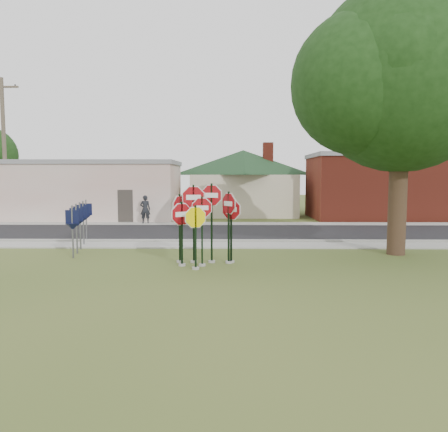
{
  "coord_description": "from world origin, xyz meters",
  "views": [
    {
      "loc": [
        0.91,
        -13.69,
        3.08
      ],
      "look_at": [
        0.7,
        2.0,
        1.65
      ],
      "focal_mm": 35.0,
      "sensor_mm": 36.0,
      "label": 1
    }
  ],
  "objects_px": {
    "stop_sign_yellow": "(195,230)",
    "stop_sign_center": "(202,222)",
    "pedestrian": "(145,209)",
    "utility_pole_near": "(4,148)",
    "stop_sign_left": "(182,225)",
    "oak_tree": "(402,78)"
  },
  "relations": [
    {
      "from": "stop_sign_center",
      "to": "pedestrian",
      "type": "relative_size",
      "value": 1.38
    },
    {
      "from": "utility_pole_near",
      "to": "stop_sign_center",
      "type": "bearing_deg",
      "value": -45.26
    },
    {
      "from": "pedestrian",
      "to": "stop_sign_yellow",
      "type": "bearing_deg",
      "value": 103.11
    },
    {
      "from": "oak_tree",
      "to": "stop_sign_center",
      "type": "bearing_deg",
      "value": -162.43
    },
    {
      "from": "oak_tree",
      "to": "pedestrian",
      "type": "distance_m",
      "value": 17.22
    },
    {
      "from": "oak_tree",
      "to": "utility_pole_near",
      "type": "distance_m",
      "value": 24.55
    },
    {
      "from": "stop_sign_center",
      "to": "oak_tree",
      "type": "relative_size",
      "value": 0.23
    },
    {
      "from": "stop_sign_yellow",
      "to": "stop_sign_left",
      "type": "relative_size",
      "value": 0.96
    },
    {
      "from": "pedestrian",
      "to": "stop_sign_center",
      "type": "bearing_deg",
      "value": 104.49
    },
    {
      "from": "stop_sign_left",
      "to": "oak_tree",
      "type": "height_order",
      "value": "oak_tree"
    },
    {
      "from": "stop_sign_left",
      "to": "pedestrian",
      "type": "bearing_deg",
      "value": 106.14
    },
    {
      "from": "stop_sign_left",
      "to": "utility_pole_near",
      "type": "xyz_separation_m",
      "value": [
        -13.26,
        14.07,
        3.55
      ]
    },
    {
      "from": "stop_sign_center",
      "to": "utility_pole_near",
      "type": "relative_size",
      "value": 0.26
    },
    {
      "from": "stop_sign_left",
      "to": "stop_sign_center",
      "type": "bearing_deg",
      "value": -1.26
    },
    {
      "from": "stop_sign_center",
      "to": "stop_sign_yellow",
      "type": "height_order",
      "value": "stop_sign_center"
    },
    {
      "from": "stop_sign_yellow",
      "to": "utility_pole_near",
      "type": "relative_size",
      "value": 0.24
    },
    {
      "from": "stop_sign_left",
      "to": "utility_pole_near",
      "type": "distance_m",
      "value": 19.66
    },
    {
      "from": "stop_sign_yellow",
      "to": "stop_sign_center",
      "type": "bearing_deg",
      "value": 71.53
    },
    {
      "from": "pedestrian",
      "to": "utility_pole_near",
      "type": "bearing_deg",
      "value": -9.76
    },
    {
      "from": "stop_sign_yellow",
      "to": "stop_sign_left",
      "type": "bearing_deg",
      "value": 132.8
    },
    {
      "from": "oak_tree",
      "to": "pedestrian",
      "type": "bearing_deg",
      "value": 138.1
    },
    {
      "from": "stop_sign_yellow",
      "to": "utility_pole_near",
      "type": "distance_m",
      "value": 20.42
    }
  ]
}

